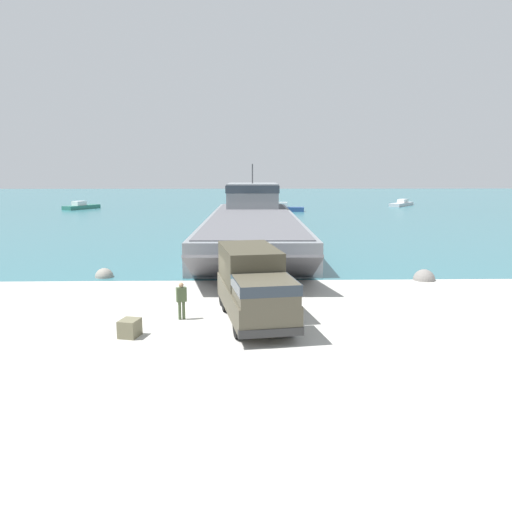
% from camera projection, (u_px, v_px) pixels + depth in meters
% --- Properties ---
extents(ground_plane, '(240.00, 240.00, 0.00)m').
position_uv_depth(ground_plane, '(206.00, 309.00, 23.95)').
color(ground_plane, '#B7B5AD').
extents(water_surface, '(240.00, 180.00, 0.01)m').
position_uv_depth(water_surface, '(236.00, 200.00, 119.00)').
color(water_surface, '#336B75').
rests_on(water_surface, ground_plane).
extents(landing_craft, '(9.35, 43.90, 7.57)m').
position_uv_depth(landing_craft, '(252.00, 217.00, 52.92)').
color(landing_craft, gray).
rests_on(landing_craft, ground_plane).
extents(military_truck, '(3.60, 7.61, 3.11)m').
position_uv_depth(military_truck, '(254.00, 284.00, 21.99)').
color(military_truck, '#4C4738').
rests_on(military_truck, ground_plane).
extents(soldier_on_ramp, '(0.50, 0.38, 1.68)m').
position_uv_depth(soldier_on_ramp, '(181.00, 298.00, 22.09)').
color(soldier_on_ramp, '#475638').
rests_on(soldier_on_ramp, ground_plane).
extents(moored_boat_a, '(6.73, 8.17, 1.31)m').
position_uv_depth(moored_boat_a, '(402.00, 204.00, 98.99)').
color(moored_boat_a, '#B7BABF').
rests_on(moored_boat_a, ground_plane).
extents(moored_boat_b, '(5.33, 7.37, 1.47)m').
position_uv_depth(moored_boat_b, '(81.00, 206.00, 90.12)').
color(moored_boat_b, '#2D7060').
rests_on(moored_boat_b, ground_plane).
extents(moored_boat_c, '(6.77, 2.52, 1.56)m').
position_uv_depth(moored_boat_c, '(284.00, 208.00, 84.59)').
color(moored_boat_c, navy).
rests_on(moored_boat_c, ground_plane).
extents(cargo_crate, '(0.88, 0.98, 0.70)m').
position_uv_depth(cargo_crate, '(130.00, 328.00, 19.84)').
color(cargo_crate, '#6B664C').
rests_on(cargo_crate, ground_plane).
extents(shoreline_rock_a, '(0.76, 0.76, 0.76)m').
position_uv_depth(shoreline_rock_a, '(423.00, 279.00, 30.72)').
color(shoreline_rock_a, '#66605B').
rests_on(shoreline_rock_a, ground_plane).
extents(shoreline_rock_b, '(1.32, 1.32, 1.32)m').
position_uv_depth(shoreline_rock_b, '(424.00, 280.00, 30.40)').
color(shoreline_rock_b, gray).
rests_on(shoreline_rock_b, ground_plane).
extents(shoreline_rock_c, '(1.14, 1.14, 1.14)m').
position_uv_depth(shoreline_rock_c, '(104.00, 277.00, 31.26)').
color(shoreline_rock_c, gray).
rests_on(shoreline_rock_c, ground_plane).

